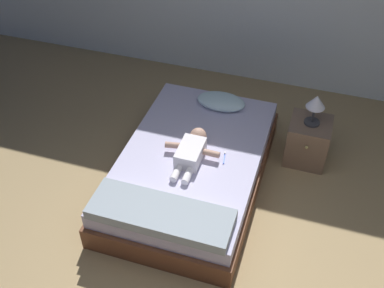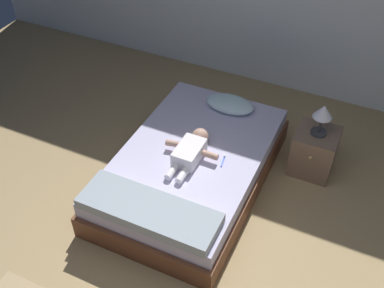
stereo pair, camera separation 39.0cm
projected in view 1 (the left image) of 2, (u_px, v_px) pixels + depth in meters
The scene contains 8 objects.
ground_plane at pixel (177, 278), 3.62m from camera, with size 8.00×8.00×0.00m, color tan.
bed at pixel (192, 168), 4.28m from camera, with size 1.26×2.00×0.38m.
pillow at pixel (221, 101), 4.61m from camera, with size 0.49×0.28×0.13m.
baby at pixel (192, 150), 4.06m from camera, with size 0.51×0.63×0.15m.
toothbrush at pixel (224, 157), 4.08m from camera, with size 0.04×0.14×0.02m.
nightstand at pixel (308, 141), 4.50m from camera, with size 0.39×0.42×0.45m.
lamp at pixel (316, 104), 4.20m from camera, with size 0.18×0.18×0.32m.
blanket at pixel (161, 214), 3.56m from camera, with size 1.13×0.38×0.09m.
Camera 1 is at (0.73, -1.87, 3.20)m, focal length 43.19 mm.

